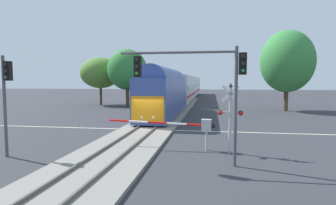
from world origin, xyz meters
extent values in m
plane|color=#333338|center=(0.00, 0.00, 0.00)|extent=(220.00, 220.00, 0.00)
cube|color=beige|center=(0.00, 0.00, 0.00)|extent=(44.00, 0.20, 0.01)
cube|color=gray|center=(0.00, 0.00, 0.09)|extent=(4.40, 80.00, 0.18)
cube|color=#56514C|center=(-0.72, 0.00, 0.25)|extent=(0.10, 80.00, 0.14)
cube|color=#56514C|center=(0.72, 0.00, 0.25)|extent=(0.10, 80.00, 0.14)
cube|color=#384C93|center=(0.00, 8.92, 2.27)|extent=(3.00, 17.83, 3.90)
cube|color=orange|center=(0.00, -0.01, 1.69)|extent=(2.76, 0.08, 2.15)
cylinder|color=#384C93|center=(0.00, 8.92, 4.10)|extent=(2.76, 16.05, 2.76)
sphere|color=#F4F2CC|center=(-0.50, -0.02, 1.00)|extent=(0.24, 0.24, 0.24)
sphere|color=#F4F2CC|center=(0.50, -0.02, 1.00)|extent=(0.24, 0.24, 0.24)
cube|color=silver|center=(0.00, 30.13, 2.62)|extent=(3.00, 22.80, 4.60)
cube|color=black|center=(1.51, 30.13, 2.92)|extent=(0.04, 20.52, 0.90)
cube|color=red|center=(1.52, 30.13, 1.47)|extent=(0.04, 20.97, 0.36)
cube|color=silver|center=(0.00, 53.83, 2.62)|extent=(3.00, 22.80, 4.60)
cube|color=black|center=(1.51, 53.83, 2.92)|extent=(0.04, 20.52, 0.90)
cube|color=red|center=(1.52, 53.83, 1.47)|extent=(0.04, 20.97, 0.36)
cylinder|color=#B7B7BC|center=(4.87, -6.11, 0.55)|extent=(0.14, 0.14, 1.10)
cube|color=#B7B7BC|center=(4.87, -6.11, 1.45)|extent=(0.56, 0.40, 0.70)
sphere|color=black|center=(5.22, -6.11, 1.45)|extent=(0.36, 0.36, 0.36)
cylinder|color=red|center=(4.30, -6.11, 1.47)|extent=(1.15, 0.12, 0.16)
cylinder|color=white|center=(3.15, -6.11, 1.50)|extent=(1.15, 0.12, 0.16)
cylinder|color=red|center=(2.00, -6.11, 1.54)|extent=(1.15, 0.12, 0.16)
cylinder|color=white|center=(0.85, -6.11, 1.58)|extent=(1.15, 0.12, 0.16)
cylinder|color=red|center=(-0.30, -6.11, 1.61)|extent=(1.15, 0.12, 0.16)
sphere|color=red|center=(-0.87, -6.11, 1.63)|extent=(0.14, 0.14, 0.14)
cylinder|color=#B2B2B7|center=(6.16, -6.52, 1.82)|extent=(0.14, 0.14, 3.65)
cube|color=white|center=(6.16, -6.54, 3.30)|extent=(0.98, 0.05, 0.98)
cube|color=white|center=(6.16, -6.54, 3.30)|extent=(0.98, 0.05, 0.98)
cube|color=#B2B2B7|center=(6.16, -6.52, 2.26)|extent=(1.10, 0.08, 0.08)
cylinder|color=black|center=(5.61, -6.62, 2.26)|extent=(0.26, 0.18, 0.26)
cylinder|color=black|center=(6.71, -6.62, 2.26)|extent=(0.26, 0.18, 0.26)
sphere|color=red|center=(5.61, -6.72, 2.26)|extent=(0.20, 0.20, 0.20)
sphere|color=red|center=(6.71, -6.72, 2.26)|extent=(0.20, 0.20, 0.20)
cone|color=black|center=(6.16, -6.52, 3.77)|extent=(0.28, 0.28, 0.22)
cylinder|color=#4C4C51|center=(-5.52, -9.10, 2.65)|extent=(0.16, 0.16, 5.31)
cube|color=black|center=(-5.24, -9.10, 4.51)|extent=(0.34, 0.26, 1.00)
sphere|color=#262626|center=(-5.24, -9.25, 4.83)|extent=(0.20, 0.20, 0.20)
cylinder|color=black|center=(-5.24, -9.28, 4.83)|extent=(0.24, 0.10, 0.24)
sphere|color=#262626|center=(-5.24, -9.25, 4.51)|extent=(0.20, 0.20, 0.20)
cylinder|color=black|center=(-5.24, -9.28, 4.51)|extent=(0.24, 0.10, 0.24)
sphere|color=green|center=(-5.24, -9.25, 4.19)|extent=(0.20, 0.20, 0.20)
cylinder|color=black|center=(-5.24, -9.28, 4.19)|extent=(0.24, 0.10, 0.24)
cylinder|color=#4C4C51|center=(6.24, -8.95, 2.79)|extent=(0.16, 0.16, 5.58)
cube|color=black|center=(6.52, -8.95, 4.78)|extent=(0.34, 0.26, 1.00)
sphere|color=#262626|center=(6.52, -9.10, 5.10)|extent=(0.20, 0.20, 0.20)
cylinder|color=black|center=(6.52, -9.13, 5.10)|extent=(0.24, 0.10, 0.24)
sphere|color=#262626|center=(6.52, -9.10, 4.78)|extent=(0.20, 0.20, 0.20)
cylinder|color=black|center=(6.52, -9.13, 4.78)|extent=(0.24, 0.10, 0.24)
sphere|color=green|center=(6.52, -9.10, 4.46)|extent=(0.20, 0.20, 0.20)
cylinder|color=black|center=(6.52, -9.13, 4.46)|extent=(0.24, 0.10, 0.24)
cylinder|color=#4C4C51|center=(3.52, -8.95, 5.33)|extent=(5.46, 0.12, 0.12)
cube|color=black|center=(1.61, -8.95, 4.68)|extent=(0.34, 0.26, 1.00)
sphere|color=#262626|center=(1.61, -9.10, 5.00)|extent=(0.20, 0.20, 0.20)
cylinder|color=black|center=(1.61, -9.13, 5.00)|extent=(0.24, 0.10, 0.24)
sphere|color=#262626|center=(1.61, -9.10, 4.68)|extent=(0.20, 0.20, 0.20)
cylinder|color=black|center=(1.61, -9.13, 4.68)|extent=(0.24, 0.10, 0.24)
sphere|color=green|center=(1.61, -9.10, 4.36)|extent=(0.20, 0.20, 0.20)
cylinder|color=black|center=(1.61, -9.13, 4.36)|extent=(0.24, 0.10, 0.24)
cylinder|color=#4C3828|center=(-7.64, 19.15, 1.70)|extent=(0.56, 0.56, 3.41)
ellipsoid|color=#2D7533|center=(-7.64, 19.15, 5.73)|extent=(6.03, 6.03, 6.18)
cylinder|color=#4C3828|center=(-13.13, 21.99, 1.72)|extent=(0.42, 0.42, 3.43)
ellipsoid|color=#4C7A2D|center=(-13.13, 21.99, 5.34)|extent=(6.60, 6.60, 5.09)
cylinder|color=#4C3828|center=(14.91, 16.75, 1.76)|extent=(0.55, 0.55, 3.52)
ellipsoid|color=#38843D|center=(14.91, 16.75, 6.56)|extent=(6.91, 6.91, 8.12)
camera|label=1|loc=(5.14, -22.03, 3.99)|focal=29.72mm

